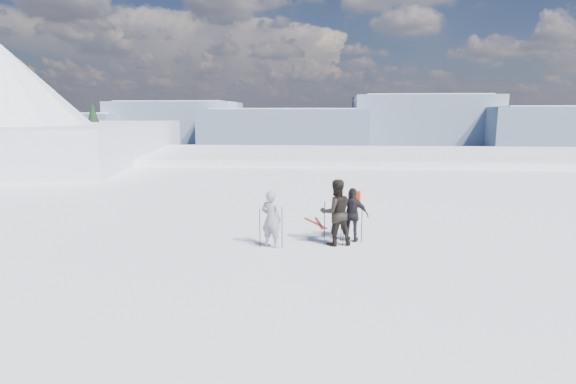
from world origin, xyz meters
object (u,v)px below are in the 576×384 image
(skier_pack, at_px, (353,215))
(skis_loose, at_px, (317,223))
(skier_grey, at_px, (271,219))
(skier_dark, at_px, (336,212))

(skier_pack, distance_m, skis_loose, 2.56)
(skis_loose, bearing_deg, skier_grey, -113.63)
(skier_grey, xyz_separation_m, skier_pack, (2.39, 0.79, -0.01))
(skier_grey, relative_size, skis_loose, 0.99)
(skier_grey, xyz_separation_m, skis_loose, (1.29, 2.96, -0.82))
(skier_grey, relative_size, skier_pack, 1.01)
(skier_pack, relative_size, skis_loose, 0.98)
(skier_grey, height_order, skier_pack, skier_grey)
(skier_pack, height_order, skis_loose, skier_pack)
(skier_grey, bearing_deg, skier_dark, -148.07)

